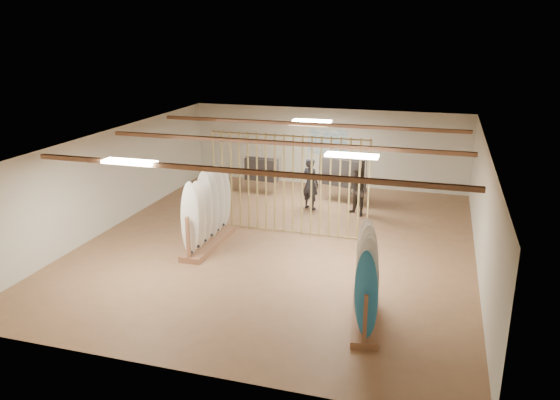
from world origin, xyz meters
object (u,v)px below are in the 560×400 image
(rack_left, at_px, (208,221))
(clothing_rack_a, at_px, (261,170))
(shopper_a, at_px, (310,180))
(clothing_rack_b, at_px, (343,172))
(rack_right, at_px, (366,291))
(shopper_b, at_px, (358,189))

(rack_left, distance_m, clothing_rack_a, 4.93)
(rack_left, bearing_deg, shopper_a, 64.21)
(rack_left, bearing_deg, clothing_rack_b, 60.23)
(rack_left, xyz_separation_m, rack_right, (4.51, -2.68, -0.08))
(rack_right, xyz_separation_m, shopper_a, (-2.68, 6.48, 0.33))
(clothing_rack_b, bearing_deg, shopper_a, -116.33)
(rack_left, height_order, rack_right, rack_left)
(rack_left, distance_m, shopper_a, 4.23)
(shopper_a, bearing_deg, clothing_rack_a, -3.97)
(rack_left, relative_size, clothing_rack_b, 1.56)
(rack_left, xyz_separation_m, shopper_b, (3.36, 3.58, 0.16))
(clothing_rack_a, xyz_separation_m, clothing_rack_b, (2.86, -0.21, 0.16))
(clothing_rack_a, xyz_separation_m, shopper_a, (2.00, -1.12, 0.07))
(rack_left, height_order, shopper_a, rack_left)
(clothing_rack_a, relative_size, shopper_a, 0.71)
(rack_right, bearing_deg, clothing_rack_b, 96.26)
(rack_left, bearing_deg, rack_right, -30.80)
(clothing_rack_b, distance_m, shopper_b, 1.33)
(rack_left, height_order, shopper_b, rack_left)
(clothing_rack_b, relative_size, shopper_a, 0.84)
(shopper_a, bearing_deg, shopper_b, -162.83)
(clothing_rack_a, distance_m, shopper_a, 2.30)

